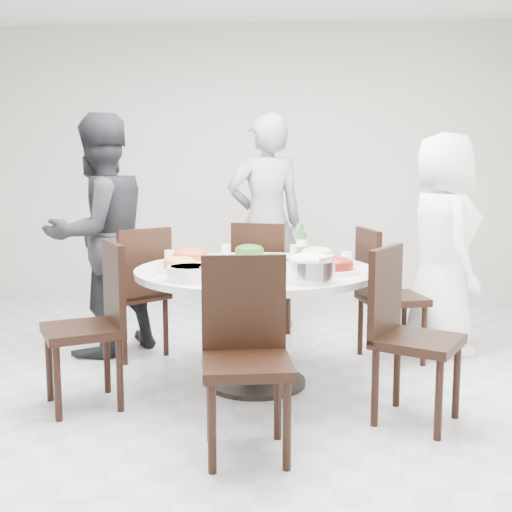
# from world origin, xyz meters

# --- Properties ---
(floor) EXTENTS (6.00, 6.00, 0.01)m
(floor) POSITION_xyz_m (0.00, 0.00, 0.00)
(floor) COLOR silver
(floor) RESTS_ON ground
(wall_back) EXTENTS (6.00, 0.01, 2.80)m
(wall_back) POSITION_xyz_m (0.00, 3.00, 1.40)
(wall_back) COLOR beige
(wall_back) RESTS_ON ground
(dining_table) EXTENTS (1.50, 1.50, 0.75)m
(dining_table) POSITION_xyz_m (0.26, 0.32, 0.38)
(dining_table) COLOR white
(dining_table) RESTS_ON floor
(chair_ne) EXTENTS (0.51, 0.51, 0.95)m
(chair_ne) POSITION_xyz_m (1.20, 0.88, 0.47)
(chair_ne) COLOR black
(chair_ne) RESTS_ON floor
(chair_n) EXTENTS (0.49, 0.49, 0.95)m
(chair_n) POSITION_xyz_m (0.25, 1.43, 0.47)
(chair_n) COLOR black
(chair_n) RESTS_ON floor
(chair_nw) EXTENTS (0.59, 0.59, 0.95)m
(chair_nw) POSITION_xyz_m (-0.68, 0.91, 0.47)
(chair_nw) COLOR black
(chair_nw) RESTS_ON floor
(chair_sw) EXTENTS (0.57, 0.57, 0.95)m
(chair_sw) POSITION_xyz_m (-0.71, -0.12, 0.47)
(chair_sw) COLOR black
(chair_sw) RESTS_ON floor
(chair_s) EXTENTS (0.48, 0.48, 0.95)m
(chair_s) POSITION_xyz_m (0.28, -0.71, 0.47)
(chair_s) COLOR black
(chair_s) RESTS_ON floor
(chair_se) EXTENTS (0.57, 0.57, 0.95)m
(chair_se) POSITION_xyz_m (1.16, -0.25, 0.47)
(chair_se) COLOR black
(chair_se) RESTS_ON floor
(diner_right) EXTENTS (0.63, 0.86, 1.63)m
(diner_right) POSITION_xyz_m (1.59, 1.13, 0.81)
(diner_right) COLOR white
(diner_right) RESTS_ON floor
(diner_middle) EXTENTS (0.76, 0.62, 1.82)m
(diner_middle) POSITION_xyz_m (0.25, 1.81, 0.91)
(diner_middle) COLOR black
(diner_middle) RESTS_ON floor
(diner_left) EXTENTS (1.05, 1.09, 1.76)m
(diner_left) POSITION_xyz_m (-0.93, 0.95, 0.88)
(diner_left) COLOR black
(diner_left) RESTS_ON floor
(dish_greens) EXTENTS (0.25, 0.25, 0.07)m
(dish_greens) POSITION_xyz_m (0.19, 0.77, 0.78)
(dish_greens) COLOR white
(dish_greens) RESTS_ON dining_table
(dish_pale) EXTENTS (0.27, 0.27, 0.07)m
(dish_pale) POSITION_xyz_m (0.65, 0.64, 0.79)
(dish_pale) COLOR white
(dish_pale) RESTS_ON dining_table
(dish_orange) EXTENTS (0.28, 0.28, 0.07)m
(dish_orange) POSITION_xyz_m (-0.18, 0.50, 0.79)
(dish_orange) COLOR white
(dish_orange) RESTS_ON dining_table
(dish_redbrown) EXTENTS (0.30, 0.30, 0.08)m
(dish_redbrown) POSITION_xyz_m (0.73, 0.16, 0.79)
(dish_redbrown) COLOR white
(dish_redbrown) RESTS_ON dining_table
(dish_tofu) EXTENTS (0.25, 0.25, 0.07)m
(dish_tofu) POSITION_xyz_m (-0.19, 0.15, 0.78)
(dish_tofu) COLOR white
(dish_tofu) RESTS_ON dining_table
(rice_bowl) EXTENTS (0.28, 0.28, 0.12)m
(rice_bowl) POSITION_xyz_m (0.58, -0.13, 0.81)
(rice_bowl) COLOR silver
(rice_bowl) RESTS_ON dining_table
(soup_bowl) EXTENTS (0.26, 0.26, 0.08)m
(soup_bowl) POSITION_xyz_m (-0.08, -0.13, 0.79)
(soup_bowl) COLOR white
(soup_bowl) RESTS_ON dining_table
(beverage_bottle) EXTENTS (0.07, 0.07, 0.24)m
(beverage_bottle) POSITION_xyz_m (0.55, 0.81, 0.87)
(beverage_bottle) COLOR #2A6A2D
(beverage_bottle) RESTS_ON dining_table
(tea_cups) EXTENTS (0.07, 0.07, 0.08)m
(tea_cups) POSITION_xyz_m (0.27, 0.92, 0.79)
(tea_cups) COLOR white
(tea_cups) RESTS_ON dining_table
(chopsticks) EXTENTS (0.24, 0.04, 0.01)m
(chopsticks) POSITION_xyz_m (0.22, 1.01, 0.76)
(chopsticks) COLOR tan
(chopsticks) RESTS_ON dining_table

